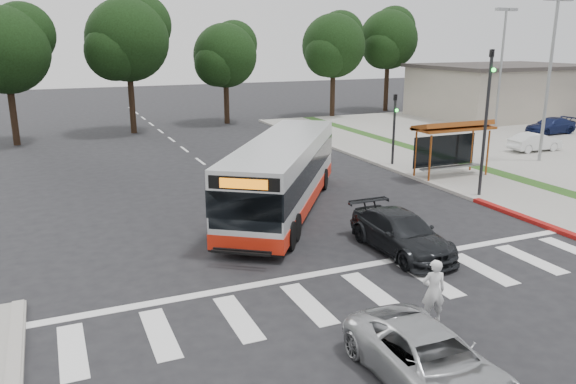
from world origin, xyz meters
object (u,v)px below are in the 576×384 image
transit_bus (283,176)px  silver_suv_south (431,361)px  pedestrian (433,291)px  dark_sedan (401,233)px

transit_bus → silver_suv_south: transit_bus is taller
pedestrian → dark_sedan: (2.04, 4.37, -0.17)m
dark_sedan → silver_suv_south: bearing=-119.9°
transit_bus → dark_sedan: 6.22m
dark_sedan → silver_suv_south: 7.66m
transit_bus → dark_sedan: transit_bus is taller
transit_bus → silver_suv_south: 12.72m
transit_bus → silver_suv_south: size_ratio=2.65×
pedestrian → dark_sedan: size_ratio=0.37×
pedestrian → silver_suv_south: size_ratio=0.38×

